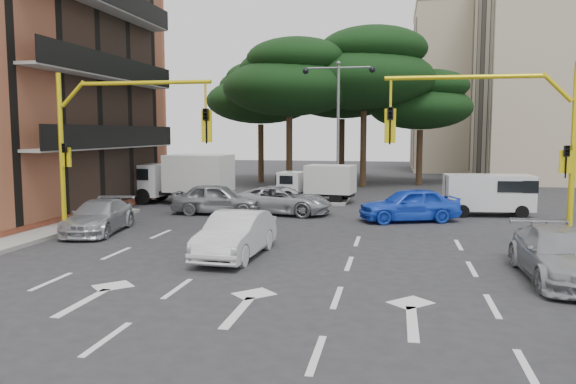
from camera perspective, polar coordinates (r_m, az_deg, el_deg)
name	(u,v)px	position (r m, az deg, el deg)	size (l,w,h in m)	color
ground	(283,261)	(17.19, -0.47, -7.00)	(120.00, 120.00, 0.00)	#28282B
median_strip	(337,198)	(32.81, 5.04, -0.61)	(1.40, 6.00, 0.15)	gray
apartment_beige_far	(494,88)	(61.34, 20.22, 9.89)	(16.20, 12.15, 16.70)	tan
pine_left_near	(290,78)	(39.23, 0.20, 11.52)	(9.15, 9.15, 10.23)	#382616
pine_center	(365,69)	(40.67, 7.84, 12.26)	(9.98, 9.98, 11.16)	#382616
pine_left_far	(261,93)	(43.70, -2.74, 10.05)	(8.32, 8.32, 9.30)	#382616
pine_right	(422,100)	(42.47, 13.41, 9.07)	(7.49, 7.49, 8.37)	#382616
pine_back	(343,85)	(45.72, 5.63, 10.72)	(9.15, 9.15, 10.23)	#382616
signal_mast_right	(512,133)	(18.74, 21.77, 5.63)	(5.79, 0.37, 6.00)	yellow
signal_mast_left	(106,132)	(21.00, -17.97, 5.77)	(5.79, 0.37, 6.00)	yellow
street_lamp_center	(338,105)	(32.62, 5.13, 8.77)	(4.16, 0.36, 7.77)	slate
car_white_hatch	(236,235)	(17.64, -5.33, -4.34)	(1.49, 4.29, 1.41)	silver
car_blue_compact	(409,205)	(25.09, 12.20, -1.26)	(1.75, 4.36, 1.48)	blue
car_silver_wagon	(99,217)	(23.02, -18.67, -2.38)	(1.77, 4.35, 1.26)	#ADAFB5
car_silver_cross_a	(282,200)	(26.73, -0.63, -0.85)	(2.20, 4.78, 1.33)	#A2A4AA
car_silver_cross_b	(218,199)	(26.92, -7.15, -0.69)	(1.74, 4.32, 1.47)	gray
car_silver_parked	(560,255)	(16.49, 25.90, -5.77)	(1.90, 4.68, 1.36)	#9A9CA2
van_white	(488,195)	(27.89, 19.66, -0.26)	(1.77, 3.92, 1.96)	silver
box_truck_a	(182,179)	(31.13, -10.67, 1.29)	(2.30, 5.47, 2.69)	silver
box_truck_b	(317,184)	(31.22, 2.96, 0.86)	(1.79, 4.26, 2.10)	silver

